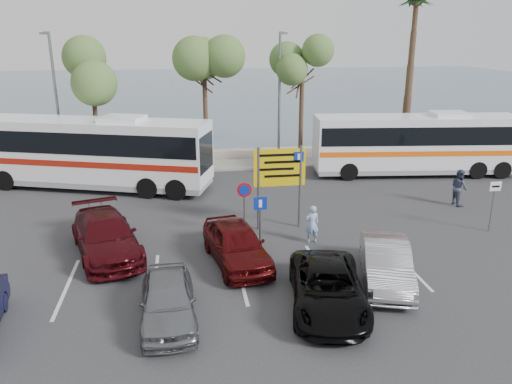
{
  "coord_description": "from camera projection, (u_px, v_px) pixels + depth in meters",
  "views": [
    {
      "loc": [
        -2.97,
        -16.58,
        8.06
      ],
      "look_at": [
        -0.03,
        3.0,
        1.74
      ],
      "focal_mm": 35.0,
      "sensor_mm": 36.0,
      "label": 1
    }
  ],
  "objects": [
    {
      "name": "car_silver_a",
      "position": [
        168.0,
        300.0,
        14.48
      ],
      "size": [
        1.73,
        4.0,
        1.34
      ],
      "primitive_type": "imported",
      "rotation": [
        0.0,
        0.0,
        0.04
      ],
      "color": "slate",
      "rests_on": "ground"
    },
    {
      "name": "coach_bus_right",
      "position": [
        416.0,
        146.0,
        29.36
      ],
      "size": [
        12.1,
        3.8,
        3.71
      ],
      "color": "white",
      "rests_on": "ground"
    },
    {
      "name": "sign_no_stop",
      "position": [
        244.0,
        201.0,
        20.17
      ],
      "size": [
        0.6,
        0.08,
        2.35
      ],
      "color": "slate",
      "rests_on": "ground"
    },
    {
      "name": "palm_tree",
      "position": [
        416.0,
        2.0,
        30.31
      ],
      "size": [
        4.8,
        4.8,
        11.2
      ],
      "color": "#382619",
      "rests_on": "kerb_strip"
    },
    {
      "name": "street_lamp_left",
      "position": [
        56.0,
        97.0,
        28.41
      ],
      "size": [
        0.45,
        1.15,
        8.01
      ],
      "color": "slate",
      "rests_on": "kerb_strip"
    },
    {
      "name": "car_red",
      "position": [
        236.0,
        244.0,
        18.1
      ],
      "size": [
        2.54,
        4.69,
        1.52
      ],
      "primitive_type": "imported",
      "rotation": [
        0.0,
        0.0,
        0.18
      ],
      "color": "#4E0B0C",
      "rests_on": "ground"
    },
    {
      "name": "car_silver_b",
      "position": [
        386.0,
        263.0,
        16.72
      ],
      "size": [
        2.64,
        4.54,
        1.42
      ],
      "primitive_type": "imported",
      "rotation": [
        0.0,
        0.0,
        -0.28
      ],
      "color": "#929297",
      "rests_on": "ground"
    },
    {
      "name": "suv_black",
      "position": [
        328.0,
        288.0,
        15.17
      ],
      "size": [
        2.99,
        5.05,
        1.32
      ],
      "primitive_type": "imported",
      "rotation": [
        0.0,
        0.0,
        -0.18
      ],
      "color": "black",
      "rests_on": "ground"
    },
    {
      "name": "street_lamp_right",
      "position": [
        280.0,
        93.0,
        30.25
      ],
      "size": [
        0.45,
        1.15,
        8.01
      ],
      "color": "slate",
      "rests_on": "kerb_strip"
    },
    {
      "name": "sea",
      "position": [
        200.0,
        89.0,
        75.01
      ],
      "size": [
        140.0,
        140.0,
        0.0
      ],
      "primitive_type": "plane",
      "color": "#44606D",
      "rests_on": "ground"
    },
    {
      "name": "tree_mid",
      "position": [
        204.0,
        58.0,
        29.44
      ],
      "size": [
        3.2,
        3.2,
        8.0
      ],
      "color": "#382619",
      "rests_on": "kerb_strip"
    },
    {
      "name": "sign_taxi",
      "position": [
        493.0,
        199.0,
        20.85
      ],
      "size": [
        0.5,
        0.07,
        2.2
      ],
      "color": "slate",
      "rests_on": "ground"
    },
    {
      "name": "tree_right",
      "position": [
        303.0,
        66.0,
        30.44
      ],
      "size": [
        3.2,
        3.2,
        7.4
      ],
      "color": "#382619",
      "rests_on": "kerb_strip"
    },
    {
      "name": "pedestrian_near",
      "position": [
        312.0,
        224.0,
        19.9
      ],
      "size": [
        0.6,
        0.43,
        1.56
      ],
      "primitive_type": "imported",
      "rotation": [
        0.0,
        0.0,
        3.24
      ],
      "color": "#92ADD4",
      "rests_on": "ground"
    },
    {
      "name": "car_maroon",
      "position": [
        106.0,
        236.0,
        18.82
      ],
      "size": [
        3.55,
        5.61,
        1.51
      ],
      "primitive_type": "imported",
      "rotation": [
        0.0,
        0.0,
        0.3
      ],
      "color": "#450B10",
      "rests_on": "ground"
    },
    {
      "name": "ground",
      "position": [
        269.0,
        261.0,
        18.49
      ],
      "size": [
        120.0,
        120.0,
        0.0
      ],
      "primitive_type": "plane",
      "color": "#2F2F31",
      "rests_on": "ground"
    },
    {
      "name": "sign_parking",
      "position": [
        260.0,
        217.0,
        18.76
      ],
      "size": [
        0.5,
        0.07,
        2.25
      ],
      "color": "slate",
      "rests_on": "ground"
    },
    {
      "name": "tree_left",
      "position": [
        91.0,
        71.0,
        28.72
      ],
      "size": [
        3.2,
        3.2,
        7.2
      ],
      "color": "#382619",
      "rests_on": "kerb_strip"
    },
    {
      "name": "direction_sign",
      "position": [
        280.0,
        174.0,
        20.9
      ],
      "size": [
        2.2,
        0.12,
        3.6
      ],
      "color": "slate",
      "rests_on": "ground"
    },
    {
      "name": "kerb_strip",
      "position": [
        231.0,
        165.0,
        31.66
      ],
      "size": [
        44.0,
        2.4,
        0.15
      ],
      "primitive_type": "cube",
      "color": "gray",
      "rests_on": "ground"
    },
    {
      "name": "pedestrian_far",
      "position": [
        459.0,
        187.0,
        24.28
      ],
      "size": [
        0.73,
        0.91,
        1.79
      ],
      "primitive_type": "imported",
      "rotation": [
        0.0,
        0.0,
        1.63
      ],
      "color": "#383E54",
      "rests_on": "ground"
    },
    {
      "name": "coach_bus_left",
      "position": [
        92.0,
        155.0,
        26.72
      ],
      "size": [
        12.93,
        6.63,
        3.97
      ],
      "color": "white",
      "rests_on": "ground"
    },
    {
      "name": "seawall",
      "position": [
        228.0,
        154.0,
        33.47
      ],
      "size": [
        48.0,
        0.8,
        0.6
      ],
      "primitive_type": "cube",
      "color": "tan",
      "rests_on": "ground"
    },
    {
      "name": "lane_markings",
      "position": [
        242.0,
        275.0,
        17.38
      ],
      "size": [
        12.02,
        4.2,
        0.01
      ],
      "primitive_type": null,
      "color": "silver",
      "rests_on": "ground"
    }
  ]
}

